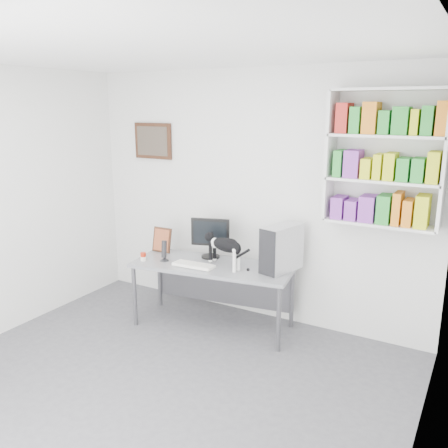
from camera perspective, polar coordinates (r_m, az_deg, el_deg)
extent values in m
cube|color=#5C5C61|center=(4.12, -10.31, -20.22)|extent=(4.00, 4.00, 0.01)
cube|color=white|center=(3.43, -12.39, 20.18)|extent=(4.00, 4.00, 0.01)
cube|color=silver|center=(5.18, 3.32, 3.36)|extent=(4.00, 0.01, 2.70)
cube|color=silver|center=(2.75, 22.57, -7.55)|extent=(0.01, 4.00, 2.70)
cube|color=silver|center=(4.52, 18.77, 7.48)|extent=(1.03, 0.28, 1.24)
cube|color=#3F2414|center=(5.77, -8.54, 9.85)|extent=(0.52, 0.04, 0.42)
cube|color=gray|center=(5.10, -1.34, -8.57)|extent=(1.76, 0.90, 0.70)
cube|color=black|center=(5.13, -1.65, -1.65)|extent=(0.46, 0.32, 0.45)
cube|color=white|center=(4.90, -3.66, -4.95)|extent=(0.44, 0.19, 0.03)
cube|color=#BCBCC2|center=(4.75, 6.96, -2.89)|extent=(0.31, 0.50, 0.47)
cylinder|color=black|center=(5.08, -7.22, -3.18)|extent=(0.12, 0.12, 0.23)
cube|color=#3F2414|center=(5.39, -7.47, -1.85)|extent=(0.23, 0.10, 0.29)
cylinder|color=#AC230E|center=(5.14, -9.69, -3.90)|extent=(0.07, 0.07, 0.09)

